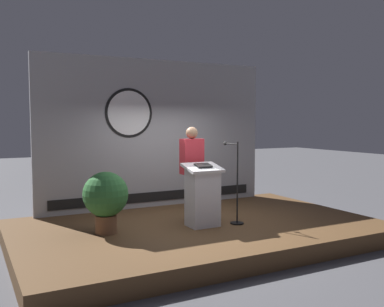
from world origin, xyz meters
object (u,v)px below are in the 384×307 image
podium (203,196)px  speaker_person (192,173)px  potted_plant (106,197)px  microphone_stand (235,194)px

podium → speaker_person: bearing=85.4°
podium → speaker_person: speaker_person is taller
speaker_person → potted_plant: speaker_person is taller
speaker_person → microphone_stand: 0.90m
potted_plant → podium: bearing=-11.0°
podium → microphone_stand: microphone_stand is taller
speaker_person → potted_plant: 1.72m
podium → speaker_person: (0.04, 0.48, 0.35)m
speaker_person → potted_plant: bearing=-174.6°
podium → speaker_person: 0.59m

